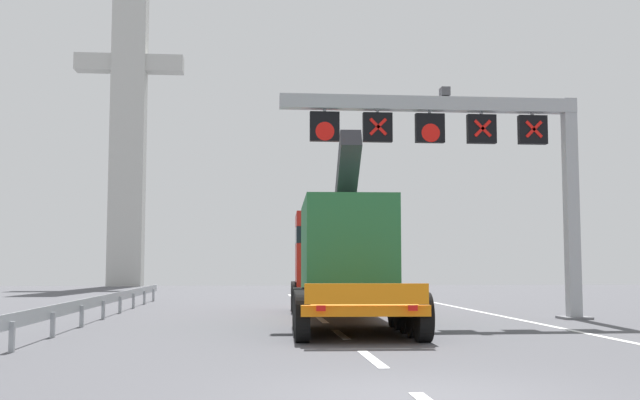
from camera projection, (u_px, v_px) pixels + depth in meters
The scene contains 7 objects.
ground at pixel (419, 397), 9.90m from camera, with size 112.00×112.00×0.00m, color #4C4C51.
lane_markings at pixel (322, 320), 23.87m from camera, with size 0.20×42.74×0.01m.
edge_line_right at pixel (539, 324), 22.35m from camera, with size 0.20×63.00×0.01m, color silver.
overhead_lane_gantry at pixel (471, 142), 24.58m from camera, with size 9.88×0.90×7.41m.
heavy_haul_truck_orange at pixel (339, 257), 24.49m from camera, with size 3.49×14.14×5.30m.
guardrail_left at pixel (92, 304), 22.73m from camera, with size 0.13×30.99×0.76m.
bridge_pylon_distant at pixel (129, 102), 64.62m from camera, with size 9.00×2.00×30.26m.
Camera 1 is at (-2.16, -9.93, 1.70)m, focal length 43.01 mm.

